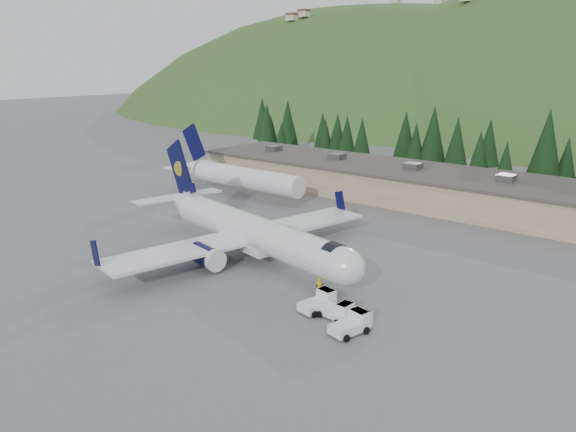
{
  "coord_description": "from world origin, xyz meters",
  "views": [
    {
      "loc": [
        41.6,
        -44.44,
        22.15
      ],
      "look_at": [
        0.0,
        6.0,
        4.0
      ],
      "focal_mm": 35.0,
      "sensor_mm": 36.0,
      "label": 1
    }
  ],
  "objects_px": {
    "baggage_tug_b": "(338,311)",
    "terminal_building": "(385,180)",
    "baggage_tug_a": "(355,319)",
    "ramp_worker": "(319,287)",
    "second_airliner": "(235,175)",
    "airliner": "(249,231)",
    "baggage_tug_d": "(352,324)",
    "baggage_tug_c": "(320,302)"
  },
  "relations": [
    {
      "from": "terminal_building",
      "to": "baggage_tug_d",
      "type": "relative_size",
      "value": 19.12
    },
    {
      "from": "ramp_worker",
      "to": "baggage_tug_a",
      "type": "bearing_deg",
      "value": 115.88
    },
    {
      "from": "baggage_tug_b",
      "to": "terminal_building",
      "type": "height_order",
      "value": "terminal_building"
    },
    {
      "from": "second_airliner",
      "to": "airliner",
      "type": "bearing_deg",
      "value": -42.39
    },
    {
      "from": "airliner",
      "to": "second_airliner",
      "type": "height_order",
      "value": "airliner"
    },
    {
      "from": "second_airliner",
      "to": "terminal_building",
      "type": "xyz_separation_m",
      "value": [
        19.91,
        16.0,
        -0.7
      ]
    },
    {
      "from": "baggage_tug_b",
      "to": "terminal_building",
      "type": "xyz_separation_m",
      "value": [
        -21.02,
        44.48,
        1.85
      ]
    },
    {
      "from": "baggage_tug_a",
      "to": "baggage_tug_b",
      "type": "bearing_deg",
      "value": 171.88
    },
    {
      "from": "airliner",
      "to": "baggage_tug_a",
      "type": "xyz_separation_m",
      "value": [
        19.18,
        -7.1,
        -2.48
      ]
    },
    {
      "from": "airliner",
      "to": "baggage_tug_d",
      "type": "distance_m",
      "value": 21.24
    },
    {
      "from": "terminal_building",
      "to": "baggage_tug_d",
      "type": "height_order",
      "value": "terminal_building"
    },
    {
      "from": "airliner",
      "to": "baggage_tug_d",
      "type": "xyz_separation_m",
      "value": [
        19.49,
        -8.09,
        -2.43
      ]
    },
    {
      "from": "baggage_tug_a",
      "to": "baggage_tug_c",
      "type": "distance_m",
      "value": 4.54
    },
    {
      "from": "baggage_tug_d",
      "to": "ramp_worker",
      "type": "bearing_deg",
      "value": 70.43
    },
    {
      "from": "baggage_tug_a",
      "to": "ramp_worker",
      "type": "relative_size",
      "value": 1.7
    },
    {
      "from": "baggage_tug_c",
      "to": "baggage_tug_d",
      "type": "relative_size",
      "value": 0.99
    },
    {
      "from": "second_airliner",
      "to": "terminal_building",
      "type": "distance_m",
      "value": 25.55
    },
    {
      "from": "terminal_building",
      "to": "baggage_tug_d",
      "type": "distance_m",
      "value": 51.56
    },
    {
      "from": "second_airliner",
      "to": "terminal_building",
      "type": "height_order",
      "value": "second_airliner"
    },
    {
      "from": "terminal_building",
      "to": "second_airliner",
      "type": "bearing_deg",
      "value": -141.22
    },
    {
      "from": "baggage_tug_a",
      "to": "baggage_tug_b",
      "type": "xyz_separation_m",
      "value": [
        -2.12,
        0.41,
        0.01
      ]
    },
    {
      "from": "baggage_tug_c",
      "to": "baggage_tug_d",
      "type": "height_order",
      "value": "baggage_tug_c"
    },
    {
      "from": "terminal_building",
      "to": "ramp_worker",
      "type": "xyz_separation_m",
      "value": [
        16.8,
        -41.55,
        -1.66
      ]
    },
    {
      "from": "baggage_tug_a",
      "to": "baggage_tug_b",
      "type": "height_order",
      "value": "baggage_tug_b"
    },
    {
      "from": "baggage_tug_c",
      "to": "baggage_tug_d",
      "type": "bearing_deg",
      "value": -100.65
    },
    {
      "from": "baggage_tug_a",
      "to": "terminal_building",
      "type": "distance_m",
      "value": 50.54
    },
    {
      "from": "baggage_tug_a",
      "to": "ramp_worker",
      "type": "height_order",
      "value": "ramp_worker"
    },
    {
      "from": "baggage_tug_c",
      "to": "terminal_building",
      "type": "xyz_separation_m",
      "value": [
        -18.68,
        44.01,
        1.81
      ]
    },
    {
      "from": "baggage_tug_b",
      "to": "second_airliner",
      "type": "bearing_deg",
      "value": 148.54
    },
    {
      "from": "baggage_tug_a",
      "to": "ramp_worker",
      "type": "xyz_separation_m",
      "value": [
        -6.33,
        3.34,
        0.2
      ]
    },
    {
      "from": "baggage_tug_b",
      "to": "baggage_tug_c",
      "type": "distance_m",
      "value": 2.39
    },
    {
      "from": "second_airliner",
      "to": "baggage_tug_a",
      "type": "distance_m",
      "value": 51.91
    },
    {
      "from": "baggage_tug_a",
      "to": "terminal_building",
      "type": "relative_size",
      "value": 0.05
    },
    {
      "from": "second_airliner",
      "to": "baggage_tug_c",
      "type": "bearing_deg",
      "value": -35.97
    },
    {
      "from": "baggage_tug_b",
      "to": "terminal_building",
      "type": "relative_size",
      "value": 0.05
    },
    {
      "from": "second_airliner",
      "to": "baggage_tug_c",
      "type": "relative_size",
      "value": 7.47
    },
    {
      "from": "terminal_building",
      "to": "ramp_worker",
      "type": "relative_size",
      "value": 37.0
    },
    {
      "from": "second_airliner",
      "to": "baggage_tug_b",
      "type": "distance_m",
      "value": 49.93
    },
    {
      "from": "baggage_tug_b",
      "to": "baggage_tug_d",
      "type": "bearing_deg",
      "value": -26.66
    },
    {
      "from": "second_airliner",
      "to": "baggage_tug_c",
      "type": "height_order",
      "value": "second_airliner"
    },
    {
      "from": "airliner",
      "to": "baggage_tug_a",
      "type": "height_order",
      "value": "airliner"
    },
    {
      "from": "airliner",
      "to": "ramp_worker",
      "type": "bearing_deg",
      "value": -5.26
    }
  ]
}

